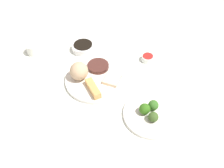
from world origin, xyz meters
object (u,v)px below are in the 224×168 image
at_px(main_plate, 96,80).
at_px(teacup, 33,49).
at_px(broccoli_plate, 153,114).
at_px(soy_sauce_bowl, 83,47).
at_px(sauce_ramekin_sweet_and_sour, 148,58).

height_order(main_plate, teacup, teacup).
xyz_separation_m(broccoli_plate, soy_sauce_bowl, (-0.37, -0.31, 0.01)).
relative_size(main_plate, teacup, 4.36).
distance_m(sauce_ramekin_sweet_and_sour, teacup, 0.53).
bearing_deg(soy_sauce_bowl, main_plate, 21.79).
distance_m(soy_sauce_bowl, sauce_ramekin_sweet_and_sour, 0.31).
xyz_separation_m(broccoli_plate, teacup, (-0.33, -0.54, 0.02)).
height_order(soy_sauce_bowl, sauce_ramekin_sweet_and_sour, soy_sauce_bowl).
bearing_deg(soy_sauce_bowl, sauce_ramekin_sweet_and_sour, 79.41).
height_order(sauce_ramekin_sweet_and_sour, teacup, teacup).
xyz_separation_m(main_plate, sauce_ramekin_sweet_and_sour, (-0.15, 0.22, 0.00)).
relative_size(soy_sauce_bowl, teacup, 1.74).
xyz_separation_m(main_plate, broccoli_plate, (0.17, 0.23, -0.00)).
relative_size(soy_sauce_bowl, sauce_ramekin_sweet_and_sour, 1.90).
height_order(broccoli_plate, sauce_ramekin_sweet_and_sour, sauce_ramekin_sweet_and_sour).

